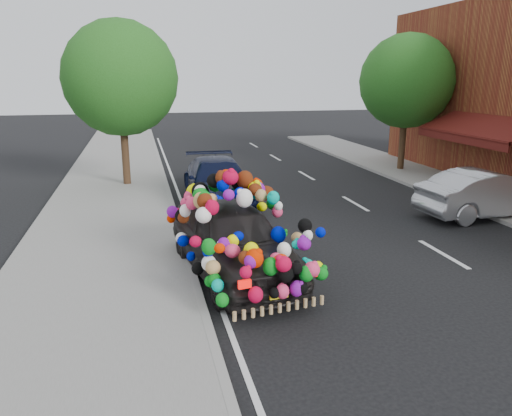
{
  "coord_description": "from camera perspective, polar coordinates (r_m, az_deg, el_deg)",
  "views": [
    {
      "loc": [
        -3.29,
        -9.86,
        4.08
      ],
      "look_at": [
        -0.87,
        0.42,
        1.3
      ],
      "focal_mm": 35.0,
      "sensor_mm": 36.0,
      "label": 1
    }
  ],
  "objects": [
    {
      "name": "ground",
      "position": [
        11.17,
        4.87,
        -6.72
      ],
      "size": [
        100.0,
        100.0,
        0.0
      ],
      "primitive_type": "plane",
      "color": "black",
      "rests_on": "ground"
    },
    {
      "name": "tree_near_sidewalk",
      "position": [
        19.37,
        -15.24,
        14.11
      ],
      "size": [
        4.2,
        4.2,
        6.13
      ],
      "color": "#332114",
      "rests_on": "ground"
    },
    {
      "name": "plush_art_car",
      "position": [
        10.39,
        -2.64,
        -1.76
      ],
      "size": [
        2.9,
        5.01,
        2.19
      ],
      "rotation": [
        0.0,
        0.0,
        0.16
      ],
      "color": "black",
      "rests_on": "ground"
    },
    {
      "name": "silver_hatchback",
      "position": [
        16.4,
        25.01,
        1.5
      ],
      "size": [
        4.38,
        1.8,
        1.41
      ],
      "primitive_type": "imported",
      "rotation": [
        0.0,
        0.0,
        1.64
      ],
      "color": "#A2A3A8",
      "rests_on": "ground"
    },
    {
      "name": "lane_markings",
      "position": [
        12.7,
        20.56,
        -4.92
      ],
      "size": [
        6.0,
        50.0,
        0.01
      ],
      "primitive_type": null,
      "color": "silver",
      "rests_on": "ground"
    },
    {
      "name": "navy_sedan",
      "position": [
        16.58,
        -4.38,
        3.05
      ],
      "size": [
        2.13,
        5.03,
        1.45
      ],
      "primitive_type": "imported",
      "rotation": [
        0.0,
        0.0,
        -0.02
      ],
      "color": "black",
      "rests_on": "ground"
    },
    {
      "name": "kerb",
      "position": [
        10.69,
        -7.29,
        -7.42
      ],
      "size": [
        0.15,
        60.0,
        0.13
      ],
      "primitive_type": "cube",
      "color": "gray",
      "rests_on": "ground"
    },
    {
      "name": "sidewalk",
      "position": [
        10.7,
        -17.84,
        -8.06
      ],
      "size": [
        4.0,
        60.0,
        0.12
      ],
      "primitive_type": "cube",
      "color": "gray",
      "rests_on": "ground"
    },
    {
      "name": "tree_far_b",
      "position": [
        22.85,
        16.84,
        13.7
      ],
      "size": [
        4.0,
        4.0,
        5.9
      ],
      "color": "#332114",
      "rests_on": "ground"
    }
  ]
}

